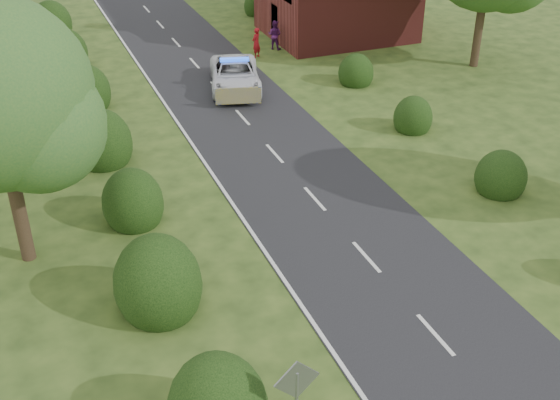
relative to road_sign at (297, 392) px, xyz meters
name	(u,v)px	position (x,y,z in m)	size (l,w,h in m)	color
road	(284,164)	(5.00, 13.00, -1.64)	(6.00, 70.00, 0.02)	black
road_markings	(265,195)	(3.40, 10.93, -1.63)	(4.96, 70.00, 0.01)	white
hedgerow_left	(137,221)	(-1.51, 9.69, -0.91)	(2.75, 50.41, 3.00)	black
hedgerow_right	(481,164)	(11.60, 9.21, -1.10)	(2.10, 45.78, 2.10)	black
tree_left_a	(5,102)	(-4.75, 9.86, 3.69)	(5.74, 5.60, 8.38)	#332316
road_sign	(297,392)	(0.00, 0.00, 0.00)	(1.06, 0.08, 2.53)	gray
police_van	(235,75)	(5.87, 21.58, -0.94)	(3.66, 5.63, 1.58)	silver
pedestrian_red	(256,43)	(8.53, 25.75, -0.82)	(0.61, 0.40, 1.67)	#AC121B
pedestrian_purple	(275,35)	(10.02, 26.73, -0.82)	(0.81, 0.63, 1.66)	#551B5C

